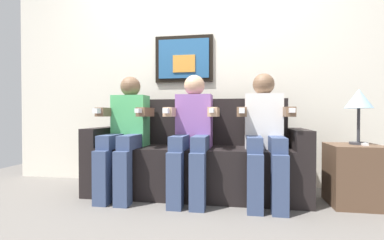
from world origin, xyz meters
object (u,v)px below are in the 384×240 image
(couch, at_px, (195,161))
(person_on_left, at_px, (126,130))
(person_in_middle, at_px, (192,131))
(person_on_right, at_px, (265,131))
(spare_remote_on_table, at_px, (363,144))
(table_lamp, at_px, (359,101))
(side_table_right, at_px, (354,175))

(couch, xyz_separation_m, person_on_left, (-0.62, -0.17, 0.29))
(person_on_left, height_order, person_in_middle, same)
(person_on_right, xyz_separation_m, spare_remote_on_table, (0.78, 0.03, -0.10))
(table_lamp, bearing_deg, person_on_left, -177.37)
(couch, height_order, spare_remote_on_table, couch)
(person_on_right, bearing_deg, couch, 164.84)
(person_on_right, height_order, side_table_right, person_on_right)
(couch, relative_size, table_lamp, 4.32)
(person_in_middle, distance_m, person_on_right, 0.62)
(person_in_middle, bearing_deg, table_lamp, 3.81)
(person_on_left, distance_m, table_lamp, 2.02)
(person_on_left, bearing_deg, couch, 15.15)
(side_table_right, xyz_separation_m, spare_remote_on_table, (0.05, -0.03, 0.26))
(spare_remote_on_table, bearing_deg, person_in_middle, -178.59)
(side_table_right, height_order, spare_remote_on_table, spare_remote_on_table)
(person_in_middle, relative_size, person_on_right, 1.00)
(person_on_right, height_order, table_lamp, person_on_right)
(person_on_left, bearing_deg, spare_remote_on_table, 0.98)
(person_in_middle, relative_size, spare_remote_on_table, 8.54)
(couch, xyz_separation_m, side_table_right, (1.34, -0.11, -0.06))
(spare_remote_on_table, bearing_deg, couch, 174.54)
(person_on_left, bearing_deg, person_in_middle, 0.00)
(table_lamp, xyz_separation_m, spare_remote_on_table, (0.01, -0.06, -0.35))
(person_on_left, xyz_separation_m, person_on_right, (1.24, 0.00, 0.00))
(couch, distance_m, table_lamp, 1.49)
(person_on_left, relative_size, person_on_right, 1.00)
(person_in_middle, relative_size, table_lamp, 2.41)
(person_in_middle, bearing_deg, spare_remote_on_table, 1.41)
(person_on_left, relative_size, spare_remote_on_table, 8.54)
(person_on_right, relative_size, table_lamp, 2.41)
(person_on_left, distance_m, person_on_right, 1.24)
(side_table_right, relative_size, spare_remote_on_table, 3.85)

